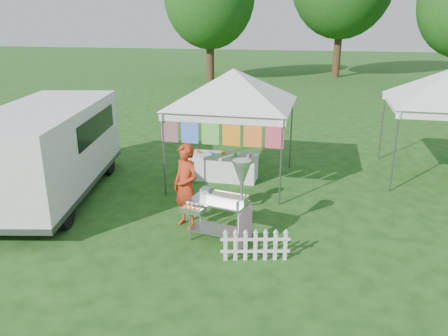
# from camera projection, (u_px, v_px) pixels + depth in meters

# --- Properties ---
(ground) EXTENTS (120.00, 120.00, 0.00)m
(ground) POSITION_uv_depth(u_px,v_px,m) (197.00, 239.00, 8.72)
(ground) COLOR #194112
(ground) RESTS_ON ground
(canopy_main) EXTENTS (4.24, 4.24, 3.45)m
(canopy_main) POSITION_uv_depth(u_px,v_px,m) (234.00, 69.00, 11.00)
(canopy_main) COLOR #59595E
(canopy_main) RESTS_ON ground
(donut_cart) EXTENTS (1.35, 0.84, 1.72)m
(donut_cart) POSITION_uv_depth(u_px,v_px,m) (227.00, 195.00, 8.26)
(donut_cart) COLOR gray
(donut_cart) RESTS_ON ground
(vendor) EXTENTS (0.79, 0.72, 1.80)m
(vendor) POSITION_uv_depth(u_px,v_px,m) (186.00, 186.00, 8.98)
(vendor) COLOR #AE3015
(vendor) RESTS_ON ground
(cargo_van) EXTENTS (3.22, 5.68, 2.23)m
(cargo_van) POSITION_uv_depth(u_px,v_px,m) (49.00, 148.00, 10.58)
(cargo_van) COLOR silver
(cargo_van) RESTS_ON ground
(picket_fence) EXTENTS (1.23, 0.32, 0.56)m
(picket_fence) POSITION_uv_depth(u_px,v_px,m) (255.00, 246.00, 7.86)
(picket_fence) COLOR silver
(picket_fence) RESTS_ON ground
(display_table) EXTENTS (1.80, 0.70, 0.70)m
(display_table) POSITION_uv_depth(u_px,v_px,m) (224.00, 167.00, 11.92)
(display_table) COLOR white
(display_table) RESTS_ON ground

